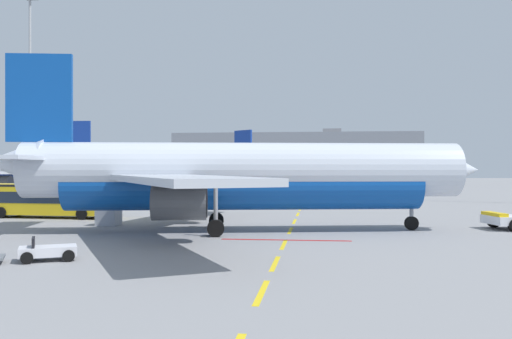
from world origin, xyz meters
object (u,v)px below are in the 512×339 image
airliner_far_right (298,176)px  apron_shuttle_bus (47,198)px  uld_cargo_container (109,215)px  apron_light_mast_near (30,75)px  airliner_foreground (236,175)px

airliner_far_right → apron_shuttle_bus: size_ratio=2.12×
uld_cargo_container → apron_light_mast_near: bearing=126.7°
airliner_far_right → apron_light_mast_near: apron_light_mast_near is taller
airliner_far_right → apron_shuttle_bus: (-21.22, -29.31, -1.57)m
uld_cargo_container → airliner_foreground: bearing=-15.1°
apron_shuttle_bus → apron_light_mast_near: size_ratio=0.41×
apron_shuttle_bus → uld_cargo_container: (8.03, -5.73, -0.95)m
apron_light_mast_near → airliner_foreground: bearing=-46.0°
uld_cargo_container → airliner_far_right: bearing=69.4°
airliner_far_right → uld_cargo_container: airliner_far_right is taller
airliner_far_right → apron_shuttle_bus: 36.22m
airliner_foreground → apron_shuttle_bus: 20.43m
airliner_foreground → apron_light_mast_near: size_ratio=1.16×
apron_light_mast_near → uld_cargo_container: bearing=-53.3°
airliner_foreground → uld_cargo_container: (-10.40, 2.81, -3.15)m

